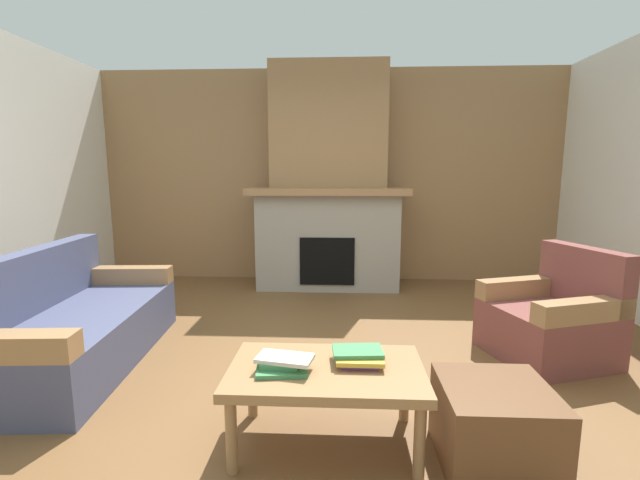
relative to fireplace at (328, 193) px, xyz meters
The scene contains 9 objects.
ground 2.87m from the fireplace, 90.00° to the right, with size 9.00×9.00×0.00m, color brown.
wall_back_wood_panel 0.42m from the fireplace, 90.00° to the left, with size 6.00×0.12×2.70m, color #997047.
fireplace is the anchor object (origin of this frame).
couch 3.11m from the fireplace, 127.78° to the right, with size 0.98×1.86×0.85m.
armchair 2.87m from the fireplace, 49.23° to the right, with size 0.96×0.96×0.85m.
coffee_table 3.33m from the fireplace, 88.41° to the right, with size 1.00×0.60×0.43m.
ottoman 3.60m from the fireplace, 74.73° to the right, with size 0.52×0.52×0.40m, color brown.
book_stack_near_edge 3.36m from the fireplace, 92.29° to the right, with size 0.30×0.22×0.07m.
book_stack_center 3.27m from the fireplace, 85.37° to the right, with size 0.27×0.22×0.07m.
Camera 1 is at (0.16, -2.68, 1.42)m, focal length 24.10 mm.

